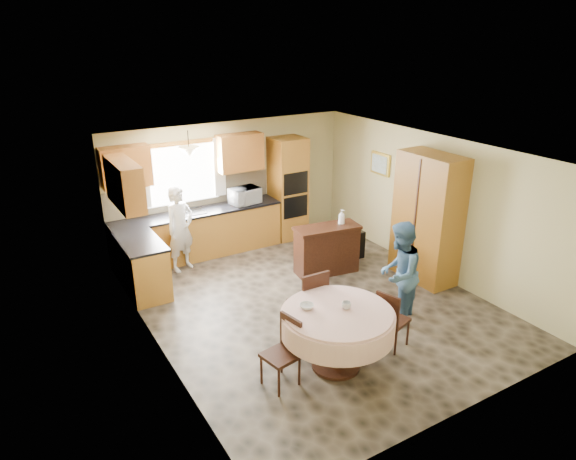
% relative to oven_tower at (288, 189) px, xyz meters
% --- Properties ---
extents(floor, '(5.00, 6.00, 0.01)m').
position_rel_oven_tower_xyz_m(floor, '(-1.15, -2.69, -1.06)').
color(floor, brown).
rests_on(floor, ground).
extents(ceiling, '(5.00, 6.00, 0.01)m').
position_rel_oven_tower_xyz_m(ceiling, '(-1.15, -2.69, 1.44)').
color(ceiling, white).
rests_on(ceiling, wall_back).
extents(wall_back, '(5.00, 0.02, 2.50)m').
position_rel_oven_tower_xyz_m(wall_back, '(-1.15, 0.31, 0.19)').
color(wall_back, '#C2B87C').
rests_on(wall_back, floor).
extents(wall_front, '(5.00, 0.02, 2.50)m').
position_rel_oven_tower_xyz_m(wall_front, '(-1.15, -5.69, 0.19)').
color(wall_front, '#C2B87C').
rests_on(wall_front, floor).
extents(wall_left, '(0.02, 6.00, 2.50)m').
position_rel_oven_tower_xyz_m(wall_left, '(-3.65, -2.69, 0.19)').
color(wall_left, '#C2B87C').
rests_on(wall_left, floor).
extents(wall_right, '(0.02, 6.00, 2.50)m').
position_rel_oven_tower_xyz_m(wall_right, '(1.35, -2.69, 0.19)').
color(wall_right, '#C2B87C').
rests_on(wall_right, floor).
extents(window, '(1.40, 0.03, 1.10)m').
position_rel_oven_tower_xyz_m(window, '(-2.15, 0.29, 0.54)').
color(window, white).
rests_on(window, wall_back).
extents(curtain_left, '(0.22, 0.02, 1.15)m').
position_rel_oven_tower_xyz_m(curtain_left, '(-2.90, 0.24, 0.59)').
color(curtain_left, white).
rests_on(curtain_left, wall_back).
extents(curtain_right, '(0.22, 0.02, 1.15)m').
position_rel_oven_tower_xyz_m(curtain_right, '(-1.40, 0.24, 0.59)').
color(curtain_right, white).
rests_on(curtain_right, wall_back).
extents(base_cab_back, '(3.30, 0.60, 0.88)m').
position_rel_oven_tower_xyz_m(base_cab_back, '(-2.00, 0.01, -0.62)').
color(base_cab_back, gold).
rests_on(base_cab_back, floor).
extents(counter_back, '(3.30, 0.64, 0.04)m').
position_rel_oven_tower_xyz_m(counter_back, '(-2.00, 0.01, -0.16)').
color(counter_back, black).
rests_on(counter_back, base_cab_back).
extents(base_cab_left, '(0.60, 1.20, 0.88)m').
position_rel_oven_tower_xyz_m(base_cab_left, '(-3.35, -0.89, -0.62)').
color(base_cab_left, gold).
rests_on(base_cab_left, floor).
extents(counter_left, '(0.64, 1.20, 0.04)m').
position_rel_oven_tower_xyz_m(counter_left, '(-3.35, -0.89, -0.16)').
color(counter_left, black).
rests_on(counter_left, base_cab_left).
extents(backsplash, '(3.30, 0.02, 0.55)m').
position_rel_oven_tower_xyz_m(backsplash, '(-2.00, 0.30, 0.12)').
color(backsplash, tan).
rests_on(backsplash, wall_back).
extents(wall_cab_left, '(0.85, 0.33, 0.72)m').
position_rel_oven_tower_xyz_m(wall_cab_left, '(-3.20, 0.15, 0.85)').
color(wall_cab_left, '#C68131').
rests_on(wall_cab_left, wall_back).
extents(wall_cab_right, '(0.90, 0.33, 0.72)m').
position_rel_oven_tower_xyz_m(wall_cab_right, '(-1.00, 0.15, 0.85)').
color(wall_cab_right, '#C68131').
rests_on(wall_cab_right, wall_back).
extents(wall_cab_side, '(0.33, 1.20, 0.72)m').
position_rel_oven_tower_xyz_m(wall_cab_side, '(-3.48, -0.89, 0.85)').
color(wall_cab_side, '#C68131').
rests_on(wall_cab_side, wall_left).
extents(oven_tower, '(0.66, 0.62, 2.12)m').
position_rel_oven_tower_xyz_m(oven_tower, '(0.00, 0.00, 0.00)').
color(oven_tower, gold).
rests_on(oven_tower, floor).
extents(oven_upper, '(0.56, 0.01, 0.45)m').
position_rel_oven_tower_xyz_m(oven_upper, '(0.00, -0.31, 0.19)').
color(oven_upper, black).
rests_on(oven_upper, oven_tower).
extents(oven_lower, '(0.56, 0.01, 0.45)m').
position_rel_oven_tower_xyz_m(oven_lower, '(0.00, -0.31, -0.31)').
color(oven_lower, black).
rests_on(oven_lower, oven_tower).
extents(pendant, '(0.36, 0.36, 0.18)m').
position_rel_oven_tower_xyz_m(pendant, '(-2.15, -0.19, 1.06)').
color(pendant, beige).
rests_on(pendant, ceiling).
extents(sideboard, '(1.22, 0.63, 0.83)m').
position_rel_oven_tower_xyz_m(sideboard, '(-0.30, -1.86, -0.64)').
color(sideboard, '#3E1C11').
rests_on(sideboard, floor).
extents(space_heater, '(0.41, 0.30, 0.54)m').
position_rel_oven_tower_xyz_m(space_heater, '(0.51, -1.59, -0.79)').
color(space_heater, black).
rests_on(space_heater, floor).
extents(cupboard, '(0.59, 1.17, 2.24)m').
position_rel_oven_tower_xyz_m(cupboard, '(1.07, -2.89, 0.06)').
color(cupboard, gold).
rests_on(cupboard, floor).
extents(dining_table, '(1.46, 1.46, 0.83)m').
position_rel_oven_tower_xyz_m(dining_table, '(-1.79, -4.24, -0.41)').
color(dining_table, '#3E1C11').
rests_on(dining_table, floor).
extents(chair_left, '(0.46, 0.46, 0.90)m').
position_rel_oven_tower_xyz_m(chair_left, '(-2.53, -4.17, -0.56)').
color(chair_left, '#3E1C11').
rests_on(chair_left, floor).
extents(chair_back, '(0.46, 0.46, 1.03)m').
position_rel_oven_tower_xyz_m(chair_back, '(-1.68, -3.44, -0.49)').
color(chair_back, '#3E1C11').
rests_on(chair_back, floor).
extents(chair_right, '(0.47, 0.47, 0.87)m').
position_rel_oven_tower_xyz_m(chair_right, '(-0.92, -4.27, -0.58)').
color(chair_right, '#3E1C11').
rests_on(chair_right, floor).
extents(framed_picture, '(0.06, 0.52, 0.43)m').
position_rel_oven_tower_xyz_m(framed_picture, '(1.32, -1.31, 0.64)').
color(framed_picture, yellow).
rests_on(framed_picture, wall_right).
extents(microwave, '(0.62, 0.47, 0.32)m').
position_rel_oven_tower_xyz_m(microwave, '(-1.01, -0.04, 0.02)').
color(microwave, silver).
rests_on(microwave, counter_back).
extents(person_sink, '(0.68, 0.56, 1.58)m').
position_rel_oven_tower_xyz_m(person_sink, '(-2.49, -0.39, -0.27)').
color(person_sink, silver).
rests_on(person_sink, floor).
extents(person_dining, '(0.98, 0.93, 1.59)m').
position_rel_oven_tower_xyz_m(person_dining, '(-0.35, -3.78, -0.27)').
color(person_dining, '#3E6287').
rests_on(person_dining, floor).
extents(bowl_sideboard, '(0.28, 0.28, 0.05)m').
position_rel_oven_tower_xyz_m(bowl_sideboard, '(-0.51, -1.86, -0.20)').
color(bowl_sideboard, '#B2B2B2').
rests_on(bowl_sideboard, sideboard).
extents(bottle_sideboard, '(0.15, 0.15, 0.32)m').
position_rel_oven_tower_xyz_m(bottle_sideboard, '(0.01, -1.86, -0.07)').
color(bottle_sideboard, silver).
rests_on(bottle_sideboard, sideboard).
extents(cup_table, '(0.15, 0.15, 0.09)m').
position_rel_oven_tower_xyz_m(cup_table, '(-1.67, -4.25, -0.18)').
color(cup_table, '#B2B2B2').
rests_on(cup_table, dining_table).
extents(bowl_table, '(0.23, 0.23, 0.06)m').
position_rel_oven_tower_xyz_m(bowl_table, '(-2.10, -3.98, -0.20)').
color(bowl_table, '#B2B2B2').
rests_on(bowl_table, dining_table).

